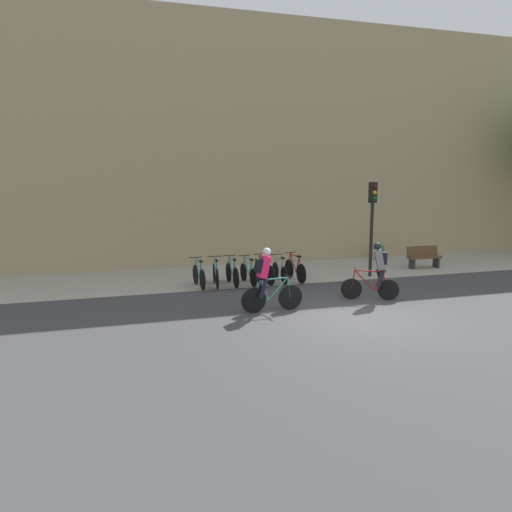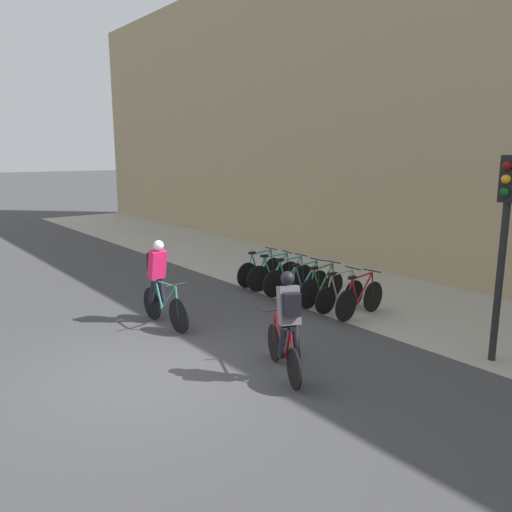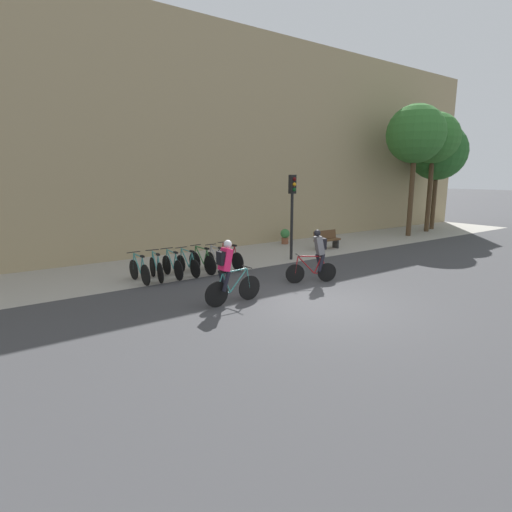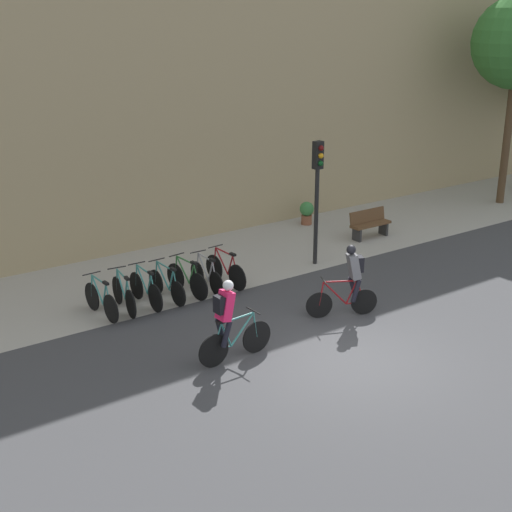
{
  "view_description": "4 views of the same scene",
  "coord_description": "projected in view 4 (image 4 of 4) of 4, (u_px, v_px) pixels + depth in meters",
  "views": [
    {
      "loc": [
        -6.35,
        -11.31,
        3.69
      ],
      "look_at": [
        -1.93,
        3.01,
        1.31
      ],
      "focal_mm": 35.0,
      "sensor_mm": 36.0,
      "label": 1
    },
    {
      "loc": [
        7.0,
        -3.31,
        3.53
      ],
      "look_at": [
        -1.92,
        3.79,
        1.19
      ],
      "focal_mm": 35.0,
      "sensor_mm": 36.0,
      "label": 2
    },
    {
      "loc": [
        -7.56,
        -7.6,
        3.48
      ],
      "look_at": [
        -0.11,
        2.93,
        0.87
      ],
      "focal_mm": 28.0,
      "sensor_mm": 36.0,
      "label": 3
    },
    {
      "loc": [
        -9.28,
        -9.69,
        6.88
      ],
      "look_at": [
        0.07,
        3.53,
        1.26
      ],
      "focal_mm": 50.0,
      "sensor_mm": 36.0,
      "label": 4
    }
  ],
  "objects": [
    {
      "name": "ground",
      "position": [
        351.0,
        359.0,
        14.79
      ],
      "size": [
        200.0,
        200.0,
        0.0
      ],
      "primitive_type": "plane",
      "color": "#3D3D3F"
    },
    {
      "name": "kerb_strip",
      "position": [
        188.0,
        268.0,
        20.0
      ],
      "size": [
        44.0,
        4.5,
        0.01
      ],
      "primitive_type": "cube",
      "color": "#A39E93",
      "rests_on": "ground"
    },
    {
      "name": "building_facade",
      "position": [
        137.0,
        74.0,
        20.28
      ],
      "size": [
        44.0,
        0.6,
        10.27
      ],
      "primitive_type": "cube",
      "color": "tan",
      "rests_on": "ground"
    },
    {
      "name": "cyclist_pink",
      "position": [
        228.0,
        320.0,
        14.39
      ],
      "size": [
        1.8,
        0.46,
        1.8
      ],
      "color": "black",
      "rests_on": "ground"
    },
    {
      "name": "cyclist_grey",
      "position": [
        350.0,
        278.0,
        16.61
      ],
      "size": [
        1.6,
        0.78,
        1.76
      ],
      "color": "black",
      "rests_on": "ground"
    },
    {
      "name": "parked_bike_0",
      "position": [
        101.0,
        300.0,
        16.75
      ],
      "size": [
        0.46,
        1.65,
        0.98
      ],
      "color": "black",
      "rests_on": "ground"
    },
    {
      "name": "parked_bike_1",
      "position": [
        124.0,
        295.0,
        17.06
      ],
      "size": [
        0.46,
        1.68,
        0.98
      ],
      "color": "black",
      "rests_on": "ground"
    },
    {
      "name": "parked_bike_2",
      "position": [
        146.0,
        290.0,
        17.38
      ],
      "size": [
        0.46,
        1.7,
        0.98
      ],
      "color": "black",
      "rests_on": "ground"
    },
    {
      "name": "parked_bike_3",
      "position": [
        167.0,
        285.0,
        17.7
      ],
      "size": [
        0.46,
        1.68,
        0.95
      ],
      "color": "black",
      "rests_on": "ground"
    },
    {
      "name": "parked_bike_4",
      "position": [
        187.0,
        280.0,
        18.01
      ],
      "size": [
        0.46,
        1.67,
        0.99
      ],
      "color": "black",
      "rests_on": "ground"
    },
    {
      "name": "parked_bike_5",
      "position": [
        207.0,
        276.0,
        18.34
      ],
      "size": [
        0.46,
        1.59,
        0.95
      ],
      "color": "black",
      "rests_on": "ground"
    },
    {
      "name": "parked_bike_6",
      "position": [
        226.0,
        270.0,
        18.65
      ],
      "size": [
        0.46,
        1.7,
        0.98
      ],
      "color": "black",
      "rests_on": "ground"
    },
    {
      "name": "traffic_light_pole",
      "position": [
        318.0,
        180.0,
        19.57
      ],
      "size": [
        0.26,
        0.3,
        3.51
      ],
      "color": "black",
      "rests_on": "ground"
    },
    {
      "name": "bench",
      "position": [
        370.0,
        224.0,
        22.55
      ],
      "size": [
        1.44,
        0.44,
        0.89
      ],
      "color": "brown",
      "rests_on": "ground"
    },
    {
      "name": "potted_plant",
      "position": [
        307.0,
        212.0,
        23.95
      ],
      "size": [
        0.48,
        0.48,
        0.78
      ],
      "color": "brown",
      "rests_on": "ground"
    }
  ]
}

